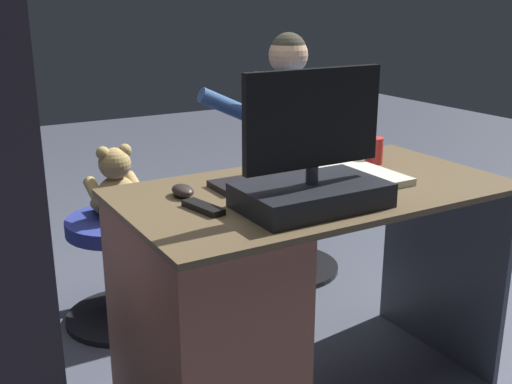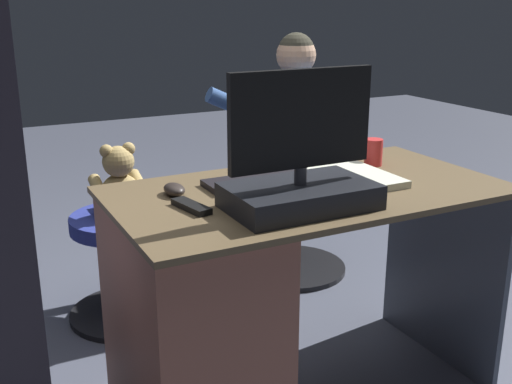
{
  "view_description": "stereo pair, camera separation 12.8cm",
  "coord_description": "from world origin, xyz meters",
  "px_view_note": "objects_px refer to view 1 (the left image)",
  "views": [
    {
      "loc": [
        1.12,
        1.95,
        1.33
      ],
      "look_at": [
        -0.04,
        -0.04,
        0.61
      ],
      "focal_mm": 43.95,
      "sensor_mm": 36.0,
      "label": 1
    },
    {
      "loc": [
        1.01,
        2.01,
        1.33
      ],
      "look_at": [
        -0.04,
        -0.04,
        0.61
      ],
      "focal_mm": 43.95,
      "sensor_mm": 36.0,
      "label": 2
    }
  ],
  "objects_px": {
    "cup": "(374,151)",
    "keyboard": "(274,179)",
    "teddy_bear": "(115,186)",
    "office_chair_teddy": "(121,258)",
    "tv_remote": "(203,207)",
    "desk": "(226,313)",
    "monitor": "(312,173)",
    "computer_mouse": "(183,191)",
    "visitor_chair": "(286,221)",
    "person": "(273,139)"
  },
  "relations": [
    {
      "from": "teddy_bear",
      "to": "person",
      "type": "bearing_deg",
      "value": -175.31
    },
    {
      "from": "tv_remote",
      "to": "visitor_chair",
      "type": "height_order",
      "value": "tv_remote"
    },
    {
      "from": "cup",
      "to": "person",
      "type": "bearing_deg",
      "value": -93.77
    },
    {
      "from": "person",
      "to": "cup",
      "type": "bearing_deg",
      "value": 86.23
    },
    {
      "from": "monitor",
      "to": "keyboard",
      "type": "height_order",
      "value": "monitor"
    },
    {
      "from": "tv_remote",
      "to": "teddy_bear",
      "type": "distance_m",
      "value": 0.89
    },
    {
      "from": "desk",
      "to": "tv_remote",
      "type": "height_order",
      "value": "tv_remote"
    },
    {
      "from": "cup",
      "to": "teddy_bear",
      "type": "distance_m",
      "value": 1.05
    },
    {
      "from": "monitor",
      "to": "teddy_bear",
      "type": "height_order",
      "value": "monitor"
    },
    {
      "from": "office_chair_teddy",
      "to": "visitor_chair",
      "type": "height_order",
      "value": "same"
    },
    {
      "from": "computer_mouse",
      "to": "visitor_chair",
      "type": "height_order",
      "value": "computer_mouse"
    },
    {
      "from": "office_chair_teddy",
      "to": "computer_mouse",
      "type": "bearing_deg",
      "value": 88.66
    },
    {
      "from": "person",
      "to": "monitor",
      "type": "bearing_deg",
      "value": 63.58
    },
    {
      "from": "monitor",
      "to": "computer_mouse",
      "type": "distance_m",
      "value": 0.4
    },
    {
      "from": "cup",
      "to": "keyboard",
      "type": "bearing_deg",
      "value": 3.19
    },
    {
      "from": "keyboard",
      "to": "office_chair_teddy",
      "type": "distance_m",
      "value": 0.93
    },
    {
      "from": "computer_mouse",
      "to": "tv_remote",
      "type": "relative_size",
      "value": 0.64
    },
    {
      "from": "person",
      "to": "tv_remote",
      "type": "bearing_deg",
      "value": 49.21
    },
    {
      "from": "keyboard",
      "to": "tv_remote",
      "type": "distance_m",
      "value": 0.35
    },
    {
      "from": "desk",
      "to": "computer_mouse",
      "type": "bearing_deg",
      "value": -58.65
    },
    {
      "from": "monitor",
      "to": "person",
      "type": "distance_m",
      "value": 1.21
    },
    {
      "from": "desk",
      "to": "person",
      "type": "distance_m",
      "value": 1.21
    },
    {
      "from": "desk",
      "to": "tv_remote",
      "type": "distance_m",
      "value": 0.38
    },
    {
      "from": "office_chair_teddy",
      "to": "person",
      "type": "relative_size",
      "value": 0.42
    },
    {
      "from": "computer_mouse",
      "to": "teddy_bear",
      "type": "distance_m",
      "value": 0.75
    },
    {
      "from": "tv_remote",
      "to": "teddy_bear",
      "type": "bearing_deg",
      "value": -103.07
    },
    {
      "from": "office_chair_teddy",
      "to": "teddy_bear",
      "type": "xyz_separation_m",
      "value": [
        -0.0,
        -0.01,
        0.32
      ]
    },
    {
      "from": "teddy_bear",
      "to": "visitor_chair",
      "type": "relative_size",
      "value": 0.57
    },
    {
      "from": "desk",
      "to": "computer_mouse",
      "type": "xyz_separation_m",
      "value": [
        0.08,
        -0.12,
        0.38
      ]
    },
    {
      "from": "tv_remote",
      "to": "office_chair_teddy",
      "type": "xyz_separation_m",
      "value": [
        -0.02,
        -0.87,
        -0.48
      ]
    },
    {
      "from": "visitor_chair",
      "to": "person",
      "type": "xyz_separation_m",
      "value": [
        0.09,
        0.01,
        0.43
      ]
    },
    {
      "from": "cup",
      "to": "visitor_chair",
      "type": "height_order",
      "value": "cup"
    },
    {
      "from": "desk",
      "to": "cup",
      "type": "relative_size",
      "value": 13.03
    },
    {
      "from": "office_chair_teddy",
      "to": "teddy_bear",
      "type": "distance_m",
      "value": 0.32
    },
    {
      "from": "tv_remote",
      "to": "desk",
      "type": "bearing_deg",
      "value": -173.02
    },
    {
      "from": "monitor",
      "to": "visitor_chair",
      "type": "xyz_separation_m",
      "value": [
        -0.62,
        -1.08,
        -0.6
      ]
    },
    {
      "from": "keyboard",
      "to": "teddy_bear",
      "type": "xyz_separation_m",
      "value": [
        0.3,
        -0.74,
        -0.17
      ]
    },
    {
      "from": "monitor",
      "to": "visitor_chair",
      "type": "distance_m",
      "value": 1.38
    },
    {
      "from": "teddy_bear",
      "to": "tv_remote",
      "type": "bearing_deg",
      "value": 88.64
    },
    {
      "from": "tv_remote",
      "to": "monitor",
      "type": "bearing_deg",
      "value": 143.92
    },
    {
      "from": "visitor_chair",
      "to": "cup",
      "type": "bearing_deg",
      "value": 80.0
    },
    {
      "from": "teddy_bear",
      "to": "visitor_chair",
      "type": "xyz_separation_m",
      "value": [
        -0.88,
        -0.07,
        -0.34
      ]
    },
    {
      "from": "teddy_bear",
      "to": "office_chair_teddy",
      "type": "bearing_deg",
      "value": 90.0
    },
    {
      "from": "desk",
      "to": "cup",
      "type": "bearing_deg",
      "value": -168.69
    },
    {
      "from": "monitor",
      "to": "tv_remote",
      "type": "relative_size",
      "value": 2.93
    },
    {
      "from": "monitor",
      "to": "teddy_bear",
      "type": "relative_size",
      "value": 1.43
    },
    {
      "from": "desk",
      "to": "cup",
      "type": "distance_m",
      "value": 0.81
    },
    {
      "from": "desk",
      "to": "office_chair_teddy",
      "type": "relative_size",
      "value": 2.48
    },
    {
      "from": "monitor",
      "to": "person",
      "type": "bearing_deg",
      "value": -116.42
    },
    {
      "from": "teddy_bear",
      "to": "cup",
      "type": "bearing_deg",
      "value": 136.07
    }
  ]
}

